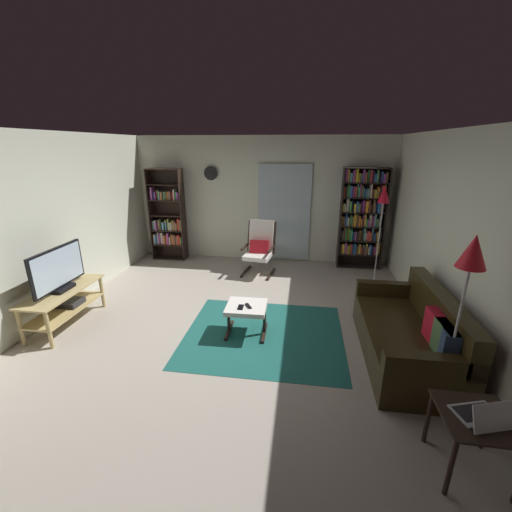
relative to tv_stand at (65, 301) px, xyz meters
The scene contains 20 objects.
ground_plane 2.39m from the tv_stand, ahead, with size 7.02×7.02×0.00m, color #ADA396.
wall_back 4.11m from the tv_stand, 54.19° to the left, with size 5.60×0.06×2.60m, color silver.
wall_left 1.07m from the tv_stand, 136.21° to the left, with size 0.06×6.00×2.60m, color silver.
wall_right 5.14m from the tv_stand, ahead, with size 0.06×6.00×2.60m, color silver.
glass_door_panel 4.30m from the tv_stand, 48.48° to the left, with size 1.10×0.01×2.00m, color silver.
area_rug 2.79m from the tv_stand, ahead, with size 2.08×1.82×0.01m, color #1E5F57.
tv_stand is the anchor object (origin of this frame).
television 0.46m from the tv_stand, 82.14° to the right, with size 0.20×0.95×0.60m.
bookshelf_near_tv 3.03m from the tv_stand, 83.71° to the left, with size 0.72×0.30×1.95m.
bookshelf_near_sofa 5.35m from the tv_stand, 34.39° to the left, with size 0.87×0.30×2.01m.
leather_sofa 4.52m from the tv_stand, ahead, with size 0.88×1.85×0.83m.
lounge_armchair 3.39m from the tv_stand, 44.77° to the left, with size 0.64×0.72×1.02m.
ottoman 2.53m from the tv_stand, ahead, with size 0.53×0.49×0.41m.
tv_remote 2.57m from the tv_stand, ahead, with size 0.04×0.14×0.02m, color black.
cell_phone 2.47m from the tv_stand, ahead, with size 0.07×0.14×0.01m, color black.
floor_lamp_by_sofa 4.84m from the tv_stand, 10.58° to the right, with size 0.24×0.24×1.71m.
floor_lamp_by_shelf 5.19m from the tv_stand, 25.76° to the left, with size 0.22×0.22×1.75m.
side_table 4.82m from the tv_stand, 19.31° to the right, with size 0.51×0.51×0.52m.
laptop 4.86m from the tv_stand, 19.71° to the right, with size 0.39×0.36×0.20m.
wall_clock 3.73m from the tv_stand, 68.25° to the left, with size 0.29×0.03×0.29m.
Camera 1 is at (0.87, -4.07, 2.40)m, focal length 23.18 mm.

